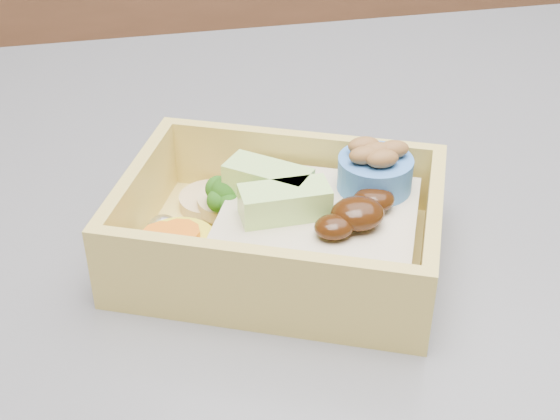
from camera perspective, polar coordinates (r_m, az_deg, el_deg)
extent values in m
cube|color=brown|center=(1.75, -7.80, 8.72)|extent=(3.20, 0.60, 0.90)
cube|color=#38373D|center=(0.42, 5.01, -10.27)|extent=(1.24, 0.84, 0.04)
cube|color=#DBBF5A|center=(0.45, 0.00, -3.18)|extent=(0.21, 0.18, 0.01)
cube|color=#DBBF5A|center=(0.48, 1.44, 3.38)|extent=(0.16, 0.08, 0.04)
cube|color=#DBBF5A|center=(0.39, -1.80, -5.40)|extent=(0.16, 0.08, 0.04)
cube|color=#DBBF5A|center=(0.42, 11.01, -1.82)|extent=(0.05, 0.10, 0.04)
cube|color=#DBBF5A|center=(0.45, -10.33, 0.70)|extent=(0.05, 0.10, 0.04)
cube|color=tan|center=(0.43, 2.75, -1.70)|extent=(0.14, 0.13, 0.03)
ellipsoid|color=black|center=(0.41, 5.69, -0.26)|extent=(0.04, 0.03, 0.02)
ellipsoid|color=black|center=(0.43, 6.87, 0.75)|extent=(0.03, 0.03, 0.01)
ellipsoid|color=black|center=(0.40, 3.99, -1.24)|extent=(0.03, 0.03, 0.01)
cube|color=#BEF47F|center=(0.42, 0.35, 0.60)|extent=(0.05, 0.02, 0.02)
cube|color=#BEF47F|center=(0.44, -0.88, 2.17)|extent=(0.05, 0.05, 0.02)
cylinder|color=#75A85A|center=(0.46, -3.80, -0.48)|extent=(0.01, 0.01, 0.02)
sphere|color=#256116|center=(0.45, -3.88, 1.35)|extent=(0.02, 0.02, 0.02)
sphere|color=#256116|center=(0.45, -2.80, 1.29)|extent=(0.02, 0.02, 0.02)
sphere|color=#256116|center=(0.45, -4.54, 1.56)|extent=(0.02, 0.02, 0.02)
sphere|color=#256116|center=(0.44, -3.73, 0.53)|extent=(0.01, 0.01, 0.01)
sphere|color=#256116|center=(0.44, -4.54, 0.69)|extent=(0.01, 0.01, 0.01)
sphere|color=#256116|center=(0.46, -3.59, 1.62)|extent=(0.01, 0.01, 0.01)
cylinder|color=yellow|center=(0.43, -7.41, -3.18)|extent=(0.04, 0.04, 0.02)
cylinder|color=orange|center=(0.42, -7.40, -1.70)|extent=(0.02, 0.02, 0.00)
cylinder|color=orange|center=(0.42, -8.58, -1.90)|extent=(0.02, 0.02, 0.00)
cylinder|color=tan|center=(0.48, -5.08, 0.65)|extent=(0.04, 0.04, 0.01)
cylinder|color=tan|center=(0.47, -3.72, 0.57)|extent=(0.04, 0.04, 0.01)
ellipsoid|color=white|center=(0.47, -1.28, 1.27)|extent=(0.02, 0.02, 0.02)
ellipsoid|color=white|center=(0.45, -8.52, -1.50)|extent=(0.02, 0.02, 0.02)
cylinder|color=#3D78D0|center=(0.44, 6.95, 2.67)|extent=(0.04, 0.04, 0.02)
ellipsoid|color=brown|center=(0.44, 7.09, 4.30)|extent=(0.02, 0.02, 0.01)
ellipsoid|color=brown|center=(0.44, 8.26, 4.42)|extent=(0.02, 0.02, 0.01)
ellipsoid|color=brown|center=(0.44, 6.15, 4.72)|extent=(0.02, 0.02, 0.01)
ellipsoid|color=brown|center=(0.43, 7.49, 3.75)|extent=(0.02, 0.02, 0.01)
ellipsoid|color=brown|center=(0.43, 6.24, 4.01)|extent=(0.02, 0.02, 0.01)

